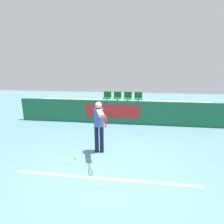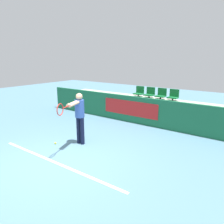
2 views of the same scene
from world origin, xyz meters
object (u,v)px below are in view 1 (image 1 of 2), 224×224
stadium_chair_2 (127,108)px  stadium_chair_6 (128,97)px  tennis_ball (76,158)px  stadium_chair_0 (104,107)px  stadium_chair_3 (138,108)px  stadium_chair_4 (107,97)px  stadium_chair_1 (116,108)px  stadium_chair_5 (117,97)px  stadium_chair_7 (138,97)px  tennis_player (99,123)px

stadium_chair_2 → stadium_chair_6: stadium_chair_6 is taller
stadium_chair_6 → tennis_ball: 5.34m
stadium_chair_6 → tennis_ball: stadium_chair_6 is taller
stadium_chair_0 → stadium_chair_2: bearing=0.0°
stadium_chair_3 → stadium_chair_6: 1.17m
stadium_chair_3 → tennis_ball: size_ratio=7.44×
stadium_chair_0 → stadium_chair_4: (0.00, 0.93, 0.41)m
stadium_chair_1 → stadium_chair_3: 1.15m
stadium_chair_4 → stadium_chair_5: 0.57m
stadium_chair_0 → stadium_chair_5: size_ratio=1.00×
stadium_chair_4 → stadium_chair_5: same height
stadium_chair_4 → stadium_chair_5: (0.57, 0.00, 0.00)m
stadium_chair_3 → stadium_chair_7: 1.01m
tennis_ball → stadium_chair_2: bearing=72.8°
tennis_ball → stadium_chair_5: bearing=82.0°
stadium_chair_4 → stadium_chair_0: bearing=-90.0°
stadium_chair_2 → stadium_chair_6: size_ratio=1.00×
stadium_chair_0 → tennis_ball: stadium_chair_0 is taller
stadium_chair_0 → tennis_player: 3.75m
tennis_player → tennis_ball: bearing=-163.4°
stadium_chair_5 → stadium_chair_6: bearing=0.0°
stadium_chair_3 → stadium_chair_5: size_ratio=1.00×
stadium_chair_3 → stadium_chair_2: bearing=180.0°
stadium_chair_3 → stadium_chair_4: 2.00m
stadium_chair_7 → tennis_ball: size_ratio=7.44×
stadium_chair_2 → stadium_chair_4: stadium_chair_4 is taller
stadium_chair_2 → stadium_chair_6: (0.00, 0.93, 0.41)m
stadium_chair_1 → tennis_player: size_ratio=0.30×
stadium_chair_3 → tennis_ball: bearing=-114.1°
stadium_chair_2 → tennis_ball: (-1.29, -4.16, -0.59)m
stadium_chair_1 → stadium_chair_3: (1.15, 0.00, 0.00)m
stadium_chair_6 → stadium_chair_5: bearing=180.0°
stadium_chair_0 → stadium_chair_1: (0.57, 0.00, 0.00)m
stadium_chair_0 → stadium_chair_4: 1.01m
stadium_chair_2 → stadium_chair_3: (0.57, 0.00, 0.00)m
stadium_chair_0 → stadium_chair_7: size_ratio=1.00×
stadium_chair_1 → stadium_chair_5: 1.01m
stadium_chair_0 → tennis_player: bearing=-82.4°
stadium_chair_7 → tennis_ball: (-1.86, -5.08, -1.00)m
stadium_chair_4 → stadium_chair_5: bearing=0.0°
stadium_chair_2 → stadium_chair_5: size_ratio=1.00×
stadium_chair_5 → stadium_chair_7: same height
tennis_player → stadium_chair_3: bearing=52.2°
stadium_chair_2 → tennis_ball: size_ratio=7.44×
stadium_chair_6 → tennis_player: 4.67m
stadium_chair_1 → tennis_player: tennis_player is taller
stadium_chair_3 → stadium_chair_7: stadium_chair_7 is taller
stadium_chair_3 → stadium_chair_5: bearing=141.1°
stadium_chair_1 → stadium_chair_6: 1.17m
stadium_chair_0 → stadium_chair_3: same height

